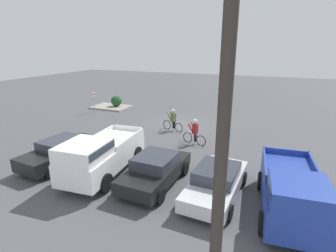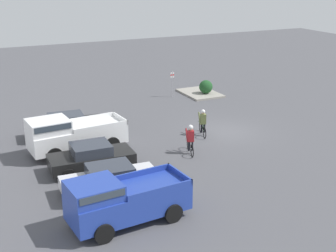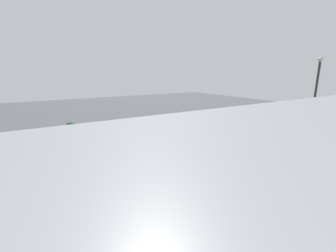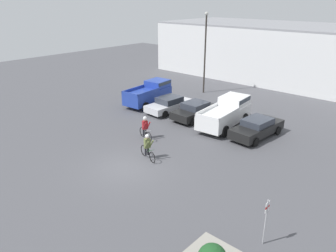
% 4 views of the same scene
% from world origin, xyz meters
% --- Properties ---
extents(ground_plane, '(80.00, 80.00, 0.00)m').
position_xyz_m(ground_plane, '(0.00, 0.00, 0.00)').
color(ground_plane, '#4C4C51').
extents(pickup_truck_0, '(2.48, 5.04, 2.06)m').
position_xyz_m(pickup_truck_0, '(-7.73, 9.77, 1.08)').
color(pickup_truck_0, '#233D9E').
rests_on(pickup_truck_0, ground_plane).
extents(sedan_0, '(2.17, 4.55, 1.32)m').
position_xyz_m(sedan_0, '(-4.90, 9.32, 0.67)').
color(sedan_0, silver).
rests_on(sedan_0, ground_plane).
extents(sedan_1, '(2.15, 4.33, 1.42)m').
position_xyz_m(sedan_1, '(-2.10, 9.38, 0.71)').
color(sedan_1, black).
rests_on(sedan_1, ground_plane).
extents(pickup_truck_1, '(2.54, 5.48, 2.13)m').
position_xyz_m(pickup_truck_1, '(0.67, 9.70, 1.12)').
color(pickup_truck_1, white).
rests_on(pickup_truck_1, ground_plane).
extents(sedan_2, '(2.24, 4.72, 1.40)m').
position_xyz_m(sedan_2, '(3.50, 9.30, 0.71)').
color(sedan_2, black).
rests_on(sedan_2, ground_plane).
extents(cyclist_0, '(1.76, 0.62, 1.67)m').
position_xyz_m(cyclist_0, '(0.09, 1.66, 0.83)').
color(cyclist_0, black).
rests_on(cyclist_0, ground_plane).
extents(cyclist_1, '(1.68, 0.60, 1.70)m').
position_xyz_m(cyclist_1, '(-2.24, 3.76, 0.88)').
color(cyclist_1, black).
rests_on(cyclist_1, ground_plane).
extents(fire_lane_sign, '(0.06, 0.30, 2.12)m').
position_xyz_m(fire_lane_sign, '(8.99, -0.56, 1.29)').
color(fire_lane_sign, '#9E9EA3').
rests_on(fire_lane_sign, ground_plane).
extents(lamppost, '(0.36, 0.36, 8.08)m').
position_xyz_m(lamppost, '(-6.29, 16.32, 4.65)').
color(lamppost, '#2D2823').
rests_on(lamppost, ground_plane).
extents(curb_island, '(3.73, 2.64, 0.15)m').
position_xyz_m(curb_island, '(8.80, -3.00, 0.07)').
color(curb_island, gray).
rests_on(curb_island, ground_plane).
extents(shrub, '(1.09, 1.09, 1.09)m').
position_xyz_m(shrub, '(8.31, -3.26, 0.69)').
color(shrub, '#1E4C23').
rests_on(shrub, curb_island).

